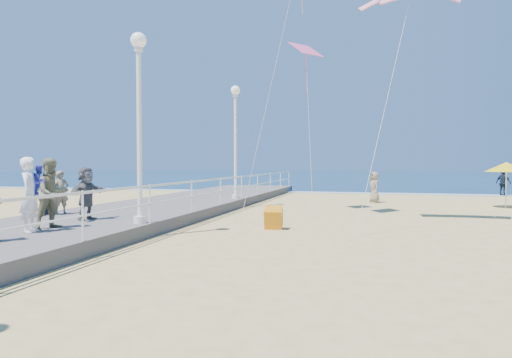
% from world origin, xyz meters
% --- Properties ---
extents(ground, '(160.00, 160.00, 0.00)m').
position_xyz_m(ground, '(0.00, 0.00, 0.00)').
color(ground, '#D2B96E').
rests_on(ground, ground).
extents(ocean, '(160.00, 90.00, 0.05)m').
position_xyz_m(ocean, '(0.00, 65.00, 0.01)').
color(ocean, '#0C2B49').
rests_on(ocean, ground).
extents(surf_line, '(160.00, 1.20, 0.04)m').
position_xyz_m(surf_line, '(0.00, 20.50, 0.03)').
color(surf_line, white).
rests_on(surf_line, ground).
extents(boardwalk, '(5.00, 44.00, 0.40)m').
position_xyz_m(boardwalk, '(-7.50, 0.00, 0.20)').
color(boardwalk, slate).
rests_on(boardwalk, ground).
extents(railing, '(0.05, 42.00, 0.55)m').
position_xyz_m(railing, '(-5.05, 0.00, 1.25)').
color(railing, white).
rests_on(railing, boardwalk).
extents(lamp_post_mid, '(0.44, 0.44, 5.32)m').
position_xyz_m(lamp_post_mid, '(-5.35, 0.00, 3.66)').
color(lamp_post_mid, white).
rests_on(lamp_post_mid, boardwalk).
extents(lamp_post_far, '(0.44, 0.44, 5.32)m').
position_xyz_m(lamp_post_far, '(-5.35, 9.00, 3.66)').
color(lamp_post_far, white).
rests_on(lamp_post_far, boardwalk).
extents(woman_holding_toddler, '(0.62, 0.77, 1.83)m').
position_xyz_m(woman_holding_toddler, '(-7.08, -2.22, 1.32)').
color(woman_holding_toddler, white).
rests_on(woman_holding_toddler, boardwalk).
extents(toddler_held, '(0.40, 0.46, 0.79)m').
position_xyz_m(toddler_held, '(-6.93, -2.07, 1.64)').
color(toddler_held, '#3338C1').
rests_on(toddler_held, boardwalk).
extents(spectator_1, '(0.96, 1.07, 1.81)m').
position_xyz_m(spectator_1, '(-7.02, -1.52, 1.31)').
color(spectator_1, '#84805B').
rests_on(spectator_1, boardwalk).
extents(spectator_5, '(0.63, 1.51, 1.58)m').
position_xyz_m(spectator_5, '(-7.26, 0.26, 1.19)').
color(spectator_5, '#535358').
rests_on(spectator_5, boardwalk).
extents(spectator_6, '(0.54, 0.62, 1.44)m').
position_xyz_m(spectator_6, '(-9.07, 1.45, 1.12)').
color(spectator_6, gray).
rests_on(spectator_6, boardwalk).
extents(spectator_7, '(0.68, 0.80, 1.46)m').
position_xyz_m(spectator_7, '(-9.22, 1.07, 1.13)').
color(spectator_7, '#192538').
rests_on(spectator_7, boardwalk).
extents(beach_walker_b, '(0.97, 1.01, 1.69)m').
position_xyz_m(beach_walker_b, '(8.81, 20.11, 0.84)').
color(beach_walker_b, '#182036').
rests_on(beach_walker_b, ground).
extents(beach_walker_c, '(0.79, 0.94, 1.64)m').
position_xyz_m(beach_walker_c, '(1.00, 13.34, 0.82)').
color(beach_walker_c, gray).
rests_on(beach_walker_c, ground).
extents(box_kite, '(0.63, 0.77, 0.74)m').
position_xyz_m(box_kite, '(-2.06, 2.50, 0.30)').
color(box_kite, '#D34F0C').
rests_on(box_kite, ground).
extents(beach_umbrella, '(1.90, 1.90, 2.14)m').
position_xyz_m(beach_umbrella, '(6.90, 11.86, 1.91)').
color(beach_umbrella, white).
rests_on(beach_umbrella, ground).
extents(kite_diamond_pink, '(1.55, 1.58, 0.69)m').
position_xyz_m(kite_diamond_pink, '(-1.91, 8.15, 6.98)').
color(kite_diamond_pink, '#DD518D').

